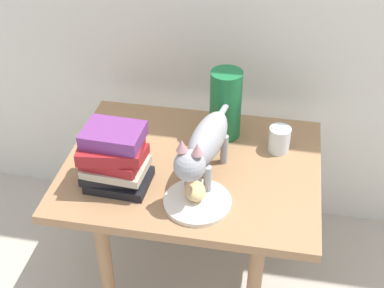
# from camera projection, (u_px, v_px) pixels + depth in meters

# --- Properties ---
(ground_plane) EXTENTS (6.00, 6.00, 0.00)m
(ground_plane) POSITION_uv_depth(u_px,v_px,m) (192.00, 273.00, 2.01)
(ground_plane) COLOR #B2A899
(side_table) EXTENTS (0.80, 0.62, 0.52)m
(side_table) POSITION_uv_depth(u_px,v_px,m) (192.00, 181.00, 1.74)
(side_table) COLOR #9E724C
(side_table) RESTS_ON ground
(plate) EXTENTS (0.20, 0.20, 0.01)m
(plate) POSITION_uv_depth(u_px,v_px,m) (197.00, 202.00, 1.55)
(plate) COLOR silver
(plate) RESTS_ON side_table
(bread_roll) EXTENTS (0.08, 0.09, 0.05)m
(bread_roll) POSITION_uv_depth(u_px,v_px,m) (195.00, 190.00, 1.54)
(bread_roll) COLOR #E0BC7A
(bread_roll) RESTS_ON plate
(cat) EXTENTS (0.14, 0.47, 0.23)m
(cat) POSITION_uv_depth(u_px,v_px,m) (204.00, 145.00, 1.56)
(cat) COLOR #99999E
(cat) RESTS_ON side_table
(book_stack) EXTENTS (0.21, 0.17, 0.19)m
(book_stack) POSITION_uv_depth(u_px,v_px,m) (114.00, 158.00, 1.57)
(book_stack) COLOR black
(book_stack) RESTS_ON side_table
(green_vase) EXTENTS (0.10, 0.10, 0.24)m
(green_vase) POSITION_uv_depth(u_px,v_px,m) (226.00, 104.00, 1.76)
(green_vase) COLOR #196B38
(green_vase) RESTS_ON side_table
(candle_jar) EXTENTS (0.07, 0.07, 0.08)m
(candle_jar) POSITION_uv_depth(u_px,v_px,m) (279.00, 141.00, 1.74)
(candle_jar) COLOR silver
(candle_jar) RESTS_ON side_table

